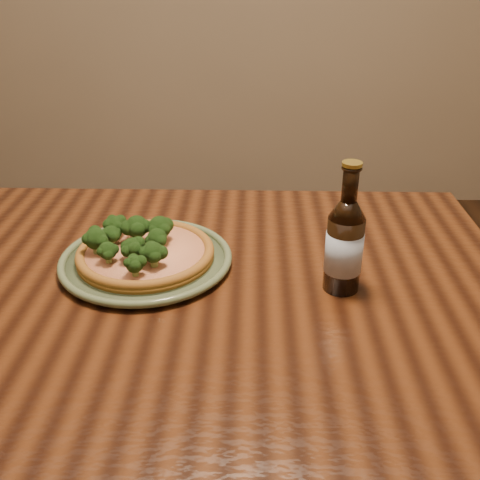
{
  "coord_description": "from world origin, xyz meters",
  "views": [
    {
      "loc": [
        0.34,
        -0.67,
        1.26
      ],
      "look_at": [
        0.32,
        0.16,
        0.82
      ],
      "focal_mm": 42.0,
      "sensor_mm": 36.0,
      "label": 1
    }
  ],
  "objects_px": {
    "plate": "(146,259)",
    "pizza": "(143,250)",
    "table": "(55,338)",
    "beer_bottle": "(344,244)"
  },
  "relations": [
    {
      "from": "plate",
      "to": "pizza",
      "type": "height_order",
      "value": "pizza"
    },
    {
      "from": "table",
      "to": "pizza",
      "type": "bearing_deg",
      "value": 33.79
    },
    {
      "from": "pizza",
      "to": "beer_bottle",
      "type": "height_order",
      "value": "beer_bottle"
    },
    {
      "from": "plate",
      "to": "pizza",
      "type": "distance_m",
      "value": 0.02
    },
    {
      "from": "pizza",
      "to": "table",
      "type": "bearing_deg",
      "value": -146.21
    },
    {
      "from": "plate",
      "to": "pizza",
      "type": "relative_size",
      "value": 1.26
    },
    {
      "from": "pizza",
      "to": "beer_bottle",
      "type": "xyz_separation_m",
      "value": [
        0.34,
        -0.07,
        0.05
      ]
    },
    {
      "from": "plate",
      "to": "beer_bottle",
      "type": "bearing_deg",
      "value": -11.42
    },
    {
      "from": "table",
      "to": "beer_bottle",
      "type": "height_order",
      "value": "beer_bottle"
    },
    {
      "from": "table",
      "to": "beer_bottle",
      "type": "bearing_deg",
      "value": 3.52
    }
  ]
}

